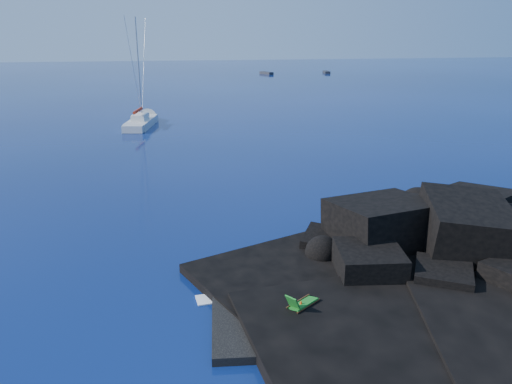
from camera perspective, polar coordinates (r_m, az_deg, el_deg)
ground at (r=20.74m, az=-5.53°, el=-15.95°), size 400.00×400.00×0.00m
headland at (r=27.28m, az=22.45°, el=-8.56°), size 24.00×24.00×3.60m
beach at (r=21.89m, az=6.51°, el=-14.00°), size 9.08×6.86×0.70m
surf_foam at (r=25.78m, az=4.66°, el=-8.72°), size 10.00×8.00×0.06m
sailboat at (r=65.87m, az=-12.93°, el=7.35°), size 5.06×13.00×13.34m
deck_chair at (r=21.34m, az=5.45°, el=-12.08°), size 1.67×1.47×1.08m
towel at (r=20.94m, az=4.59°, el=-14.34°), size 1.95×0.99×0.05m
sunbather at (r=20.86m, az=4.60°, el=-14.02°), size 1.75×0.50×0.23m
marker_cone at (r=21.38m, az=5.15°, el=-12.83°), size 0.47×0.47×0.55m
distant_boat_a at (r=145.67m, az=1.20°, el=13.32°), size 3.32×5.08×0.65m
distant_boat_b at (r=150.30m, az=8.05°, el=13.30°), size 2.12×4.90×0.63m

